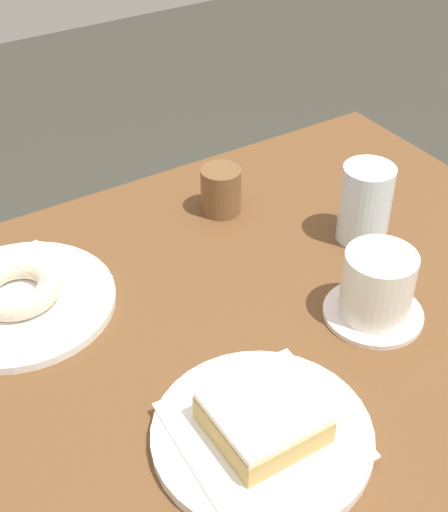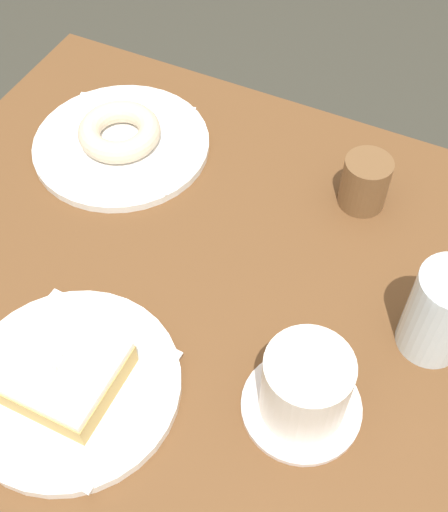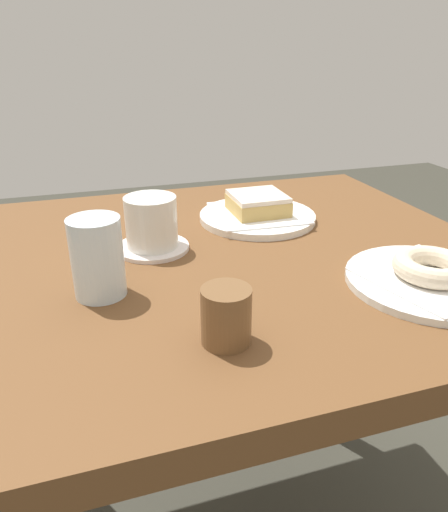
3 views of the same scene
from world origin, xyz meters
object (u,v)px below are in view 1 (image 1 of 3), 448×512
at_px(plate_sugar_ring, 20,302).
at_px(sugar_jar, 221,190).
at_px(water_glass, 365,204).
at_px(plate_glazed_square, 262,435).
at_px(coffee_cup, 377,288).
at_px(donut_glazed_square, 263,417).
at_px(donut_sugar_ring, 16,288).

bearing_deg(plate_sugar_ring, sugar_jar, 8.19).
distance_m(water_glass, sugar_jar, 0.21).
xyz_separation_m(plate_glazed_square, coffee_cup, (0.22, 0.08, 0.04)).
bearing_deg(plate_glazed_square, coffee_cup, 20.34).
xyz_separation_m(plate_sugar_ring, sugar_jar, (0.32, 0.05, 0.03)).
bearing_deg(coffee_cup, plate_glazed_square, -159.66).
bearing_deg(plate_glazed_square, donut_glazed_square, 0.00).
bearing_deg(water_glass, sugar_jar, 129.04).
relative_size(plate_sugar_ring, donut_sugar_ring, 2.17).
distance_m(donut_glazed_square, plate_sugar_ring, 0.36).
bearing_deg(sugar_jar, donut_sugar_ring, -171.81).
height_order(plate_sugar_ring, coffee_cup, coffee_cup).
height_order(plate_glazed_square, donut_glazed_square, donut_glazed_square).
bearing_deg(water_glass, coffee_cup, -125.59).
distance_m(plate_sugar_ring, donut_sugar_ring, 0.02).
bearing_deg(donut_glazed_square, plate_glazed_square, 0.00).
bearing_deg(donut_sugar_ring, water_glass, -14.17).
bearing_deg(coffee_cup, plate_sugar_ring, 145.41).
xyz_separation_m(plate_sugar_ring, coffee_cup, (0.36, -0.25, 0.04)).
relative_size(plate_glazed_square, donut_sugar_ring, 2.07).
xyz_separation_m(plate_glazed_square, donut_glazed_square, (0.00, 0.00, 0.03)).
bearing_deg(water_glass, plate_glazed_square, -145.80).
xyz_separation_m(donut_glazed_square, donut_sugar_ring, (-0.14, 0.33, -0.01)).
bearing_deg(donut_glazed_square, water_glass, 34.20).
bearing_deg(donut_glazed_square, coffee_cup, 20.34).
height_order(donut_sugar_ring, sugar_jar, sugar_jar).
distance_m(plate_glazed_square, water_glass, 0.38).
xyz_separation_m(plate_glazed_square, sugar_jar, (0.19, 0.38, 0.03)).
xyz_separation_m(plate_glazed_square, water_glass, (0.32, 0.21, 0.05)).
relative_size(coffee_cup, sugar_jar, 1.77).
distance_m(plate_glazed_square, sugar_jar, 0.42).
relative_size(plate_glazed_square, water_glass, 2.03).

